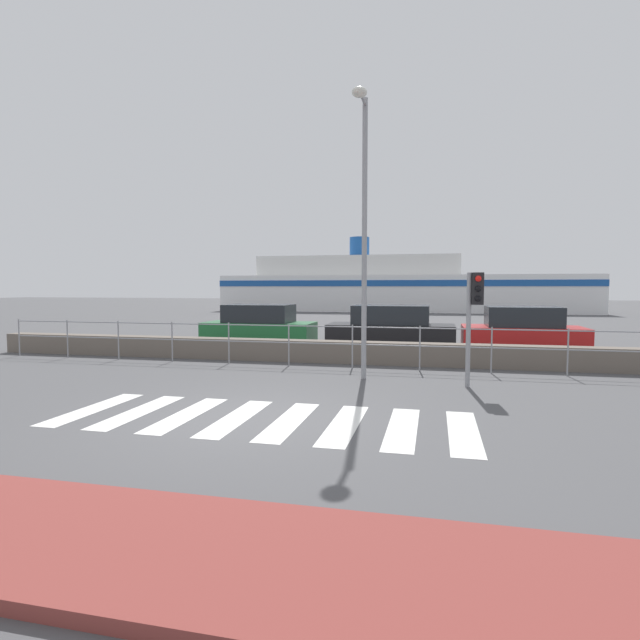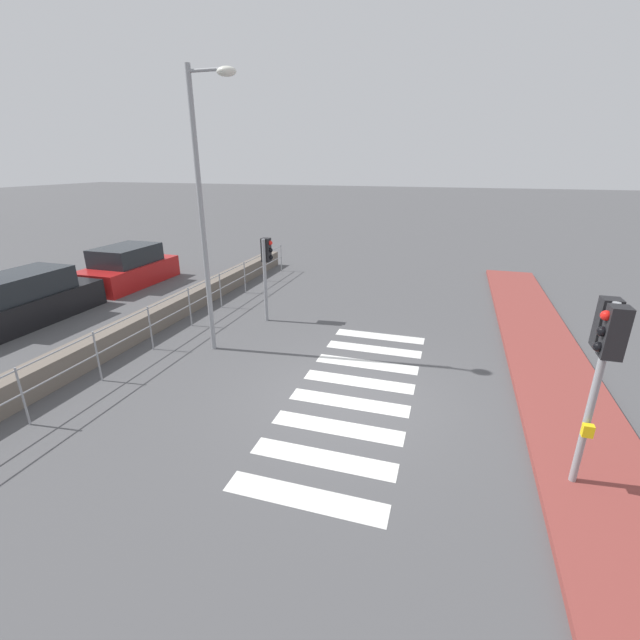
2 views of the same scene
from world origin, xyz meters
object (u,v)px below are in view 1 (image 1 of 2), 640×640
ferry_boat (392,288)px  parked_car_black (391,329)px  traffic_light_far (474,303)px  streetlamp (363,207)px  parked_car_red (522,332)px  parked_car_green (259,327)px

ferry_boat → parked_car_black: size_ratio=7.13×
traffic_light_far → streetlamp: (-2.42, 0.27, 2.15)m
streetlamp → parked_car_black: (0.09, 6.52, -3.31)m
traffic_light_far → parked_car_red: traffic_light_far is taller
ferry_boat → parked_car_green: bearing=-95.6°
parked_car_red → ferry_boat: bearing=103.4°
streetlamp → parked_car_red: 8.59m
streetlamp → parked_car_red: (4.50, 6.52, -3.32)m
streetlamp → ferry_boat: ferry_boat is taller
streetlamp → traffic_light_far: bearing=-6.4°
ferry_boat → traffic_light_far: bearing=-82.5°
parked_car_green → parked_car_black: bearing=0.0°
traffic_light_far → ferry_boat: 35.02m
streetlamp → parked_car_black: bearing=89.2°
traffic_light_far → parked_car_green: size_ratio=0.59×
parked_car_black → ferry_boat: bearing=94.6°
ferry_boat → parked_car_red: ferry_boat is taller
parked_car_black → parked_car_red: 4.41m
streetlamp → parked_car_red: size_ratio=1.64×
streetlamp → parked_car_green: (-4.87, 6.52, -3.32)m
traffic_light_far → parked_car_black: (-2.33, 6.79, -1.17)m
parked_car_black → parked_car_red: (4.41, -0.00, -0.00)m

